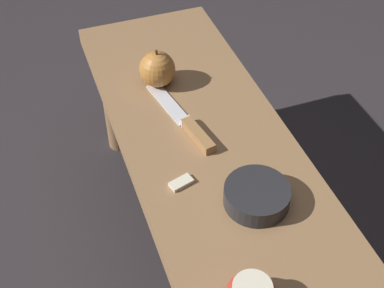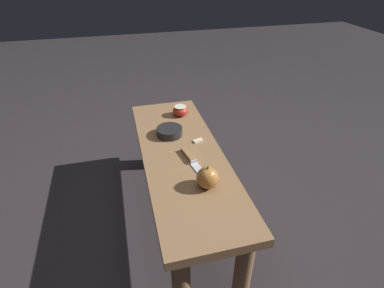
{
  "view_description": "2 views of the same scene",
  "coord_description": "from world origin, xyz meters",
  "px_view_note": "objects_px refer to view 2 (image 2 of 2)",
  "views": [
    {
      "loc": [
        -0.73,
        0.3,
        1.19
      ],
      "look_at": [
        -0.01,
        0.05,
        0.43
      ],
      "focal_mm": 50.0,
      "sensor_mm": 36.0,
      "label": 1
    },
    {
      "loc": [
        1.06,
        -0.23,
        1.16
      ],
      "look_at": [
        -0.01,
        0.05,
        0.43
      ],
      "focal_mm": 28.0,
      "sensor_mm": 36.0,
      "label": 2
    }
  ],
  "objects_px": {
    "wooden_bench": "(183,167)",
    "bowl": "(169,131)",
    "knife": "(192,160)",
    "apple_whole": "(207,178)",
    "apple_cut": "(180,111)"
  },
  "relations": [
    {
      "from": "wooden_bench",
      "to": "bowl",
      "type": "distance_m",
      "value": 0.2
    },
    {
      "from": "knife",
      "to": "apple_whole",
      "type": "relative_size",
      "value": 2.76
    },
    {
      "from": "apple_cut",
      "to": "bowl",
      "type": "xyz_separation_m",
      "value": [
        0.19,
        -0.1,
        -0.01
      ]
    },
    {
      "from": "wooden_bench",
      "to": "apple_whole",
      "type": "bearing_deg",
      "value": 10.24
    },
    {
      "from": "wooden_bench",
      "to": "knife",
      "type": "bearing_deg",
      "value": 21.15
    },
    {
      "from": "bowl",
      "to": "knife",
      "type": "bearing_deg",
      "value": 12.24
    },
    {
      "from": "bowl",
      "to": "apple_cut",
      "type": "bearing_deg",
      "value": 152.9
    },
    {
      "from": "knife",
      "to": "apple_whole",
      "type": "xyz_separation_m",
      "value": [
        0.17,
        0.02,
        0.03
      ]
    },
    {
      "from": "apple_whole",
      "to": "apple_cut",
      "type": "relative_size",
      "value": 1.15
    },
    {
      "from": "wooden_bench",
      "to": "apple_cut",
      "type": "height_order",
      "value": "apple_cut"
    },
    {
      "from": "wooden_bench",
      "to": "bowl",
      "type": "height_order",
      "value": "bowl"
    },
    {
      "from": "knife",
      "to": "apple_whole",
      "type": "height_order",
      "value": "apple_whole"
    },
    {
      "from": "knife",
      "to": "apple_whole",
      "type": "distance_m",
      "value": 0.17
    },
    {
      "from": "apple_cut",
      "to": "knife",
      "type": "bearing_deg",
      "value": -6.05
    },
    {
      "from": "knife",
      "to": "apple_cut",
      "type": "bearing_deg",
      "value": 163.1
    }
  ]
}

